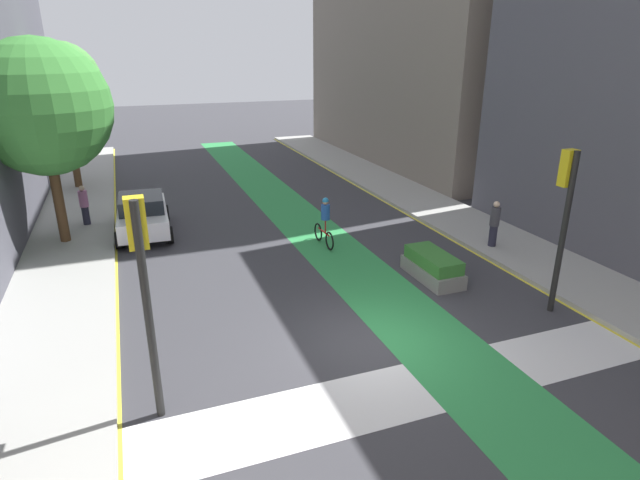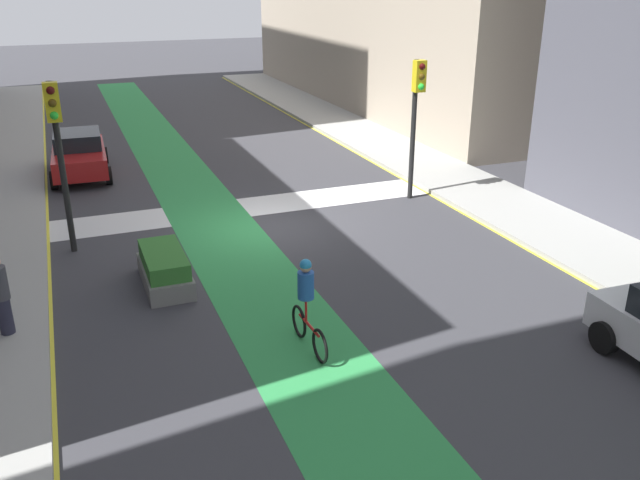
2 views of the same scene
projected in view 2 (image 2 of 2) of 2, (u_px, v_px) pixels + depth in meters
The scene contains 12 objects.
ground_plane at pixel (268, 228), 19.32m from camera, with size 120.00×120.00×0.00m, color #38383D.
bike_lane_paint at pixel (221, 234), 18.85m from camera, with size 2.40×60.00×0.01m, color #2D8C47.
crosswalk_band at pixel (249, 207), 21.05m from camera, with size 12.00×1.80×0.01m, color silver.
sidewalk_left at pixel (486, 196), 21.84m from camera, with size 3.00×60.00×0.15m, color #9E9E99.
curb_stripe_left at pixel (446, 203), 21.36m from camera, with size 0.16×60.00×0.01m, color yellow.
curb_stripe_right at pixel (47, 257), 17.28m from camera, with size 0.16×60.00×0.01m, color yellow.
traffic_signal_near_right at pixel (57, 137), 16.46m from camera, with size 0.35×0.52×4.45m.
traffic_signal_near_left at pixel (416, 104), 20.63m from camera, with size 0.35×0.52×4.44m.
car_red_right_near at pixel (79, 154), 24.05m from camera, with size 2.16×4.27×1.57m.
cyclist_in_lane at pixel (307, 303), 12.81m from camera, with size 0.32×1.73×1.86m.
pedestrian_sidewalk_right_a at pixel (1, 295), 13.06m from camera, with size 0.34×0.34×1.66m.
median_planter at pixel (165, 269), 15.63m from camera, with size 1.02×2.28×0.85m.
Camera 2 is at (5.20, 17.36, 6.86)m, focal length 37.32 mm.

